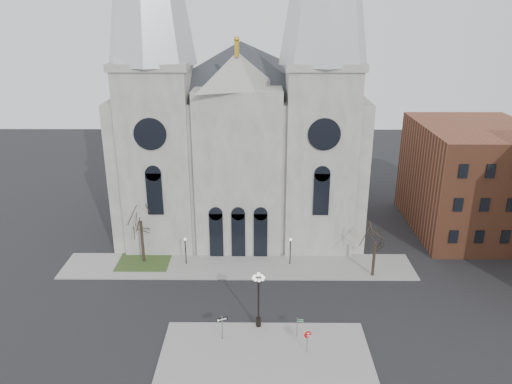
{
  "coord_description": "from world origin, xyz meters",
  "views": [
    {
      "loc": [
        2.46,
        -39.67,
        27.94
      ],
      "look_at": [
        2.1,
        8.0,
        10.29
      ],
      "focal_mm": 35.0,
      "sensor_mm": 36.0,
      "label": 1
    }
  ],
  "objects_px": {
    "stop_sign": "(307,336)",
    "globe_lamp": "(258,293)",
    "street_name_sign": "(298,326)",
    "one_way_sign": "(222,324)"
  },
  "relations": [
    {
      "from": "street_name_sign",
      "to": "globe_lamp",
      "type": "bearing_deg",
      "value": 157.5
    },
    {
      "from": "stop_sign",
      "to": "globe_lamp",
      "type": "bearing_deg",
      "value": 139.52
    },
    {
      "from": "stop_sign",
      "to": "street_name_sign",
      "type": "distance_m",
      "value": 2.18
    },
    {
      "from": "stop_sign",
      "to": "street_name_sign",
      "type": "xyz_separation_m",
      "value": [
        -0.63,
        2.05,
        -0.39
      ]
    },
    {
      "from": "street_name_sign",
      "to": "one_way_sign",
      "type": "bearing_deg",
      "value": -175.09
    },
    {
      "from": "globe_lamp",
      "to": "street_name_sign",
      "type": "height_order",
      "value": "globe_lamp"
    },
    {
      "from": "one_way_sign",
      "to": "street_name_sign",
      "type": "distance_m",
      "value": 6.77
    },
    {
      "from": "globe_lamp",
      "to": "one_way_sign",
      "type": "height_order",
      "value": "globe_lamp"
    },
    {
      "from": "stop_sign",
      "to": "street_name_sign",
      "type": "height_order",
      "value": "stop_sign"
    },
    {
      "from": "globe_lamp",
      "to": "street_name_sign",
      "type": "distance_m",
      "value": 4.56
    }
  ]
}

